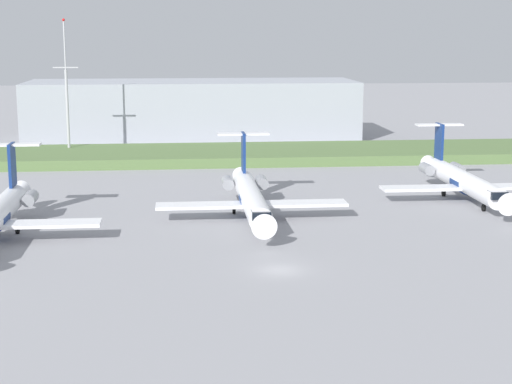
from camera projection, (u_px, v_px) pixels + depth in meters
name	position (u px, v px, depth m)	size (l,w,h in m)	color
ground_plane	(251.00, 205.00, 106.35)	(500.00, 500.00, 0.00)	#939399
grass_berm	(231.00, 154.00, 144.15)	(320.00, 20.00, 1.70)	#597542
regional_jet_third	(251.00, 196.00, 98.92)	(22.81, 31.00, 9.00)	white
regional_jet_fourth	(462.00, 180.00, 109.74)	(22.81, 31.00, 9.00)	white
antenna_mast	(67.00, 101.00, 145.00)	(4.40, 0.50, 24.37)	#B2B2B7
distant_hangar	(193.00, 110.00, 171.21)	(67.85, 20.81, 12.07)	#9EA3AD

